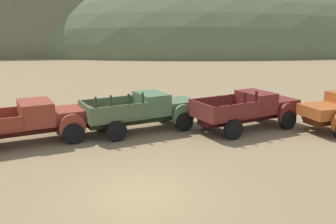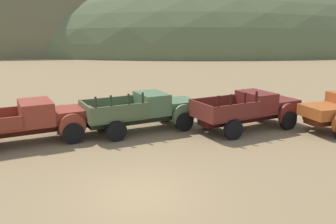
% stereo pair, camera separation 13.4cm
% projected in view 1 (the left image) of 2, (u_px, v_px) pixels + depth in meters
% --- Properties ---
extents(ground_plane, '(300.00, 300.00, 0.00)m').
position_uv_depth(ground_plane, '(140.00, 194.00, 11.50)').
color(ground_plane, olive).
extents(hill_center, '(110.42, 53.83, 48.04)m').
position_uv_depth(hill_center, '(29.00, 48.00, 80.93)').
color(hill_center, brown).
rests_on(hill_center, ground).
extents(hill_far_right, '(106.74, 59.04, 34.79)m').
position_uv_depth(hill_far_right, '(225.00, 48.00, 82.92)').
color(hill_far_right, '#56603D').
rests_on(hill_far_right, ground).
extents(truck_rust_red, '(6.55, 3.98, 1.89)m').
position_uv_depth(truck_rust_red, '(35.00, 121.00, 16.44)').
color(truck_rust_red, '#42140D').
rests_on(truck_rust_red, ground).
extents(truck_weathered_green, '(6.17, 3.82, 2.16)m').
position_uv_depth(truck_weathered_green, '(150.00, 110.00, 18.40)').
color(truck_weathered_green, '#232B1B').
rests_on(truck_weathered_green, ground).
extents(truck_oxblood, '(6.08, 3.86, 2.16)m').
position_uv_depth(truck_oxblood, '(254.00, 109.00, 18.68)').
color(truck_oxblood, black).
rests_on(truck_oxblood, ground).
extents(bush_front_left, '(1.00, 0.83, 0.87)m').
position_uv_depth(bush_front_left, '(209.00, 112.00, 21.25)').
color(bush_front_left, '#4C8438').
rests_on(bush_front_left, ground).
extents(bush_between_trucks, '(1.64, 1.36, 0.93)m').
position_uv_depth(bush_between_trucks, '(22.00, 118.00, 19.96)').
color(bush_between_trucks, '#5B8E42').
rests_on(bush_between_trucks, ground).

